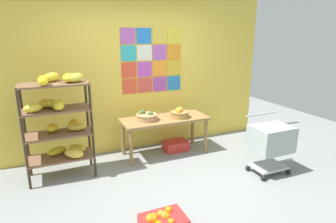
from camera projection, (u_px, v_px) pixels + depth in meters
name	position (u px, v px, depth m)	size (l,w,h in m)	color
ground	(180.00, 193.00, 3.68)	(9.42, 9.42, 0.00)	gray
back_wall_with_art	(137.00, 75.00, 4.86)	(4.95, 0.07, 2.64)	yellow
banana_shelf_unit	(60.00, 118.00, 3.90)	(0.90, 0.57, 1.50)	#322617
display_table	(165.00, 123.00, 4.76)	(1.46, 0.59, 0.64)	olive
fruit_basket_left	(179.00, 113.00, 4.76)	(0.32, 0.32, 0.18)	#A07B3E
fruit_basket_back_left	(146.00, 116.00, 4.60)	(0.35, 0.35, 0.17)	tan
produce_crate_under_table	(176.00, 145.00, 5.02)	(0.42, 0.30, 0.17)	red
orange_crate_foreground	(163.00, 222.00, 2.97)	(0.47, 0.34, 0.22)	red
shopping_cart	(271.00, 141.00, 4.09)	(0.57, 0.48, 0.86)	black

